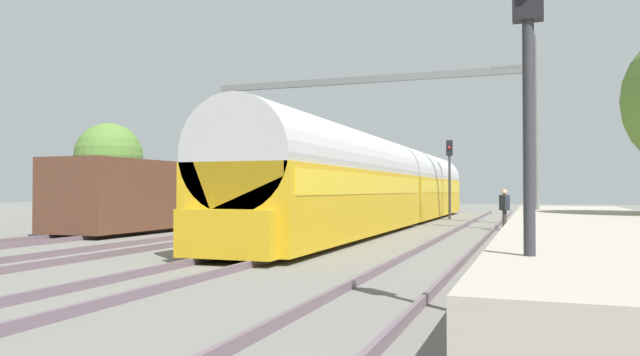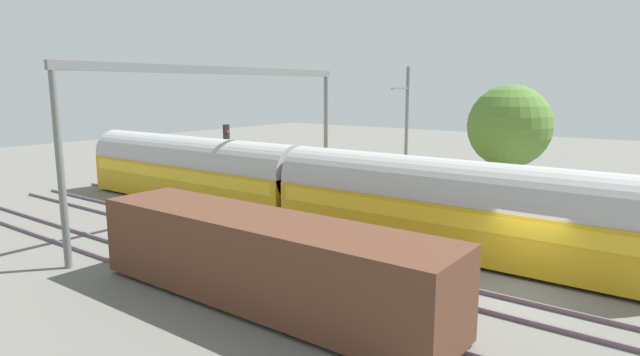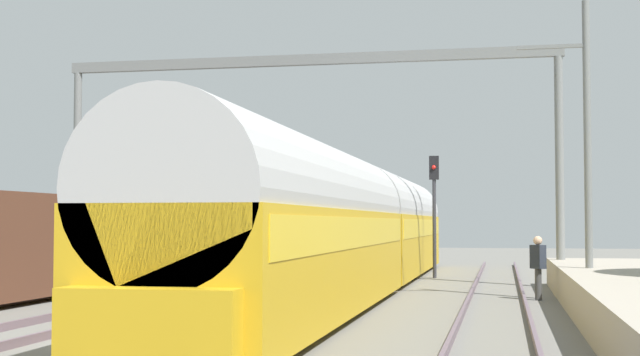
{
  "view_description": "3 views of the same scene",
  "coord_description": "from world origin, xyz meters",
  "px_view_note": "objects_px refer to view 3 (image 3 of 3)",
  "views": [
    {
      "loc": [
        8.66,
        -16.57,
        1.7
      ],
      "look_at": [
        2.14,
        1.69,
        2.09
      ],
      "focal_mm": 33.53,
      "sensor_mm": 36.0,
      "label": 1
    },
    {
      "loc": [
        -18.1,
        -4.82,
        6.92
      ],
      "look_at": [
        0.06,
        8.78,
        2.94
      ],
      "focal_mm": 29.45,
      "sensor_mm": 36.0,
      "label": 2
    },
    {
      "loc": [
        6.61,
        -15.62,
        2.1
      ],
      "look_at": [
        1.07,
        11.81,
        3.47
      ],
      "focal_mm": 50.89,
      "sensor_mm": 36.0,
      "label": 3
    }
  ],
  "objects_px": {
    "person_crossing": "(538,262)",
    "railway_signal_far": "(434,199)",
    "passenger_train": "(354,227)",
    "catenary_gantry": "(305,110)",
    "freight_car": "(0,246)"
  },
  "relations": [
    {
      "from": "person_crossing",
      "to": "passenger_train",
      "type": "bearing_deg",
      "value": 28.61
    },
    {
      "from": "passenger_train",
      "to": "catenary_gantry",
      "type": "distance_m",
      "value": 5.32
    },
    {
      "from": "freight_car",
      "to": "person_crossing",
      "type": "xyz_separation_m",
      "value": [
        13.95,
        3.41,
        -0.44
      ]
    },
    {
      "from": "freight_car",
      "to": "railway_signal_far",
      "type": "bearing_deg",
      "value": 50.52
    },
    {
      "from": "person_crossing",
      "to": "catenary_gantry",
      "type": "height_order",
      "value": "catenary_gantry"
    },
    {
      "from": "catenary_gantry",
      "to": "railway_signal_far",
      "type": "bearing_deg",
      "value": 46.99
    },
    {
      "from": "railway_signal_far",
      "to": "catenary_gantry",
      "type": "relative_size",
      "value": 0.27
    },
    {
      "from": "freight_car",
      "to": "railway_signal_far",
      "type": "relative_size",
      "value": 2.81
    },
    {
      "from": "freight_car",
      "to": "catenary_gantry",
      "type": "height_order",
      "value": "catenary_gantry"
    },
    {
      "from": "passenger_train",
      "to": "person_crossing",
      "type": "relative_size",
      "value": 18.99
    },
    {
      "from": "person_crossing",
      "to": "railway_signal_far",
      "type": "bearing_deg",
      "value": -19.2
    },
    {
      "from": "person_crossing",
      "to": "railway_signal_far",
      "type": "relative_size",
      "value": 0.37
    },
    {
      "from": "person_crossing",
      "to": "railway_signal_far",
      "type": "xyz_separation_m",
      "value": [
        -3.47,
        9.32,
        1.96
      ]
    },
    {
      "from": "passenger_train",
      "to": "freight_car",
      "type": "xyz_separation_m",
      "value": [
        -8.57,
        -5.56,
        -0.5
      ]
    },
    {
      "from": "freight_car",
      "to": "passenger_train",
      "type": "bearing_deg",
      "value": 32.98
    }
  ]
}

